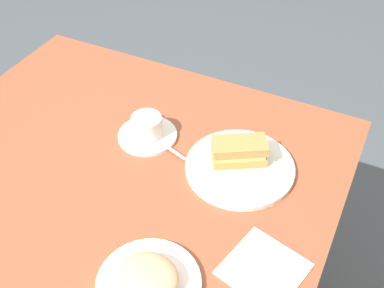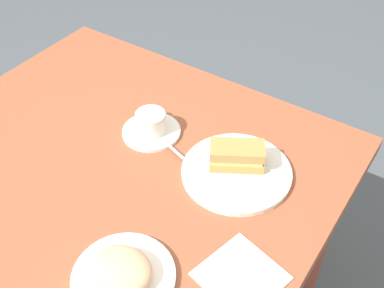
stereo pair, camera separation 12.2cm
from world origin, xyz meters
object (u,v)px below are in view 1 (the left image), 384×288
(sandwich_plate, at_px, (240,167))
(side_plate, at_px, (149,284))
(dining_table, at_px, (123,198))
(coffee_saucer, at_px, (148,135))
(coffee_cup, at_px, (147,125))
(spoon, at_px, (167,147))
(sandwich_front, at_px, (239,151))
(napkin, at_px, (264,269))

(sandwich_plate, bearing_deg, side_plate, 83.70)
(dining_table, distance_m, sandwich_plate, 0.33)
(sandwich_plate, height_order, coffee_saucer, sandwich_plate)
(dining_table, height_order, sandwich_plate, sandwich_plate)
(coffee_cup, height_order, spoon, coffee_cup)
(coffee_cup, relative_size, spoon, 1.01)
(sandwich_plate, distance_m, sandwich_front, 0.04)
(sandwich_front, relative_size, spoon, 1.52)
(dining_table, bearing_deg, coffee_saucer, -95.77)
(coffee_saucer, bearing_deg, napkin, 149.10)
(sandwich_front, bearing_deg, spoon, 10.47)
(sandwich_front, bearing_deg, side_plate, 85.54)
(spoon, bearing_deg, napkin, 146.74)
(sandwich_front, bearing_deg, napkin, 121.84)
(dining_table, height_order, spoon, spoon)
(coffee_saucer, bearing_deg, spoon, 162.23)
(dining_table, xyz_separation_m, coffee_cup, (-0.01, -0.13, 0.16))
(sandwich_plate, relative_size, side_plate, 1.29)
(sandwich_front, xyz_separation_m, spoon, (0.18, 0.03, -0.03))
(coffee_saucer, height_order, napkin, coffee_saucer)
(spoon, distance_m, side_plate, 0.39)
(coffee_saucer, bearing_deg, coffee_cup, -58.96)
(sandwich_plate, distance_m, spoon, 0.20)
(dining_table, distance_m, side_plate, 0.37)
(coffee_saucer, bearing_deg, sandwich_front, -177.51)
(coffee_saucer, height_order, spoon, spoon)
(coffee_cup, bearing_deg, side_plate, 120.19)
(sandwich_front, height_order, coffee_cup, sandwich_front)
(dining_table, bearing_deg, side_plate, 132.65)
(sandwich_front, bearing_deg, dining_table, 27.44)
(coffee_saucer, relative_size, side_plate, 0.75)
(dining_table, height_order, side_plate, side_plate)
(dining_table, relative_size, coffee_saucer, 6.87)
(coffee_cup, distance_m, spoon, 0.08)
(spoon, bearing_deg, sandwich_plate, -174.91)
(sandwich_front, bearing_deg, sandwich_plate, 123.56)
(spoon, bearing_deg, dining_table, 51.31)
(coffee_saucer, distance_m, napkin, 0.49)
(dining_table, xyz_separation_m, sandwich_plate, (-0.28, -0.12, 0.13))
(sandwich_front, xyz_separation_m, coffee_saucer, (0.25, 0.01, -0.04))
(sandwich_plate, distance_m, coffee_saucer, 0.27)
(coffee_saucer, height_order, coffee_cup, coffee_cup)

